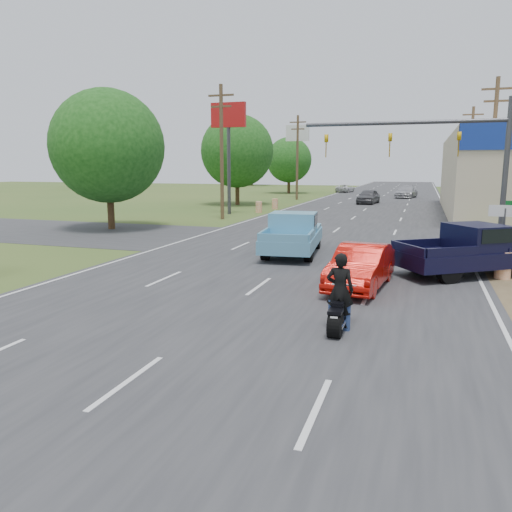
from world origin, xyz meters
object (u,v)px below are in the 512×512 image
(distant_car_white, at_px, (345,188))
(rider, at_px, (340,294))
(red_convertible, at_px, (361,267))
(distant_car_silver, at_px, (406,192))
(distant_car_grey, at_px, (368,197))
(motorcycle, at_px, (339,313))
(navy_pickup, at_px, (477,250))
(blue_pickup, at_px, (293,233))

(distant_car_white, bearing_deg, rider, 107.40)
(red_convertible, bearing_deg, distant_car_white, 104.89)
(distant_car_silver, height_order, distant_car_white, distant_car_silver)
(distant_car_silver, distance_m, distant_car_white, 14.98)
(distant_car_grey, bearing_deg, motorcycle, -77.78)
(motorcycle, xyz_separation_m, rider, (0.00, 0.05, 0.47))
(red_convertible, xyz_separation_m, navy_pickup, (3.85, 3.45, 0.25))
(rider, height_order, distant_car_silver, rider)
(navy_pickup, relative_size, distant_car_white, 1.37)
(distant_car_grey, bearing_deg, navy_pickup, -70.65)
(blue_pickup, height_order, distant_car_silver, blue_pickup)
(distant_car_grey, distance_m, distant_car_white, 24.35)
(red_convertible, bearing_deg, distant_car_silver, 96.26)
(motorcycle, relative_size, distant_car_grey, 0.44)
(rider, bearing_deg, blue_pickup, -69.73)
(rider, distance_m, navy_pickup, 8.91)
(motorcycle, relative_size, navy_pickup, 0.34)
(distant_car_silver, bearing_deg, navy_pickup, -75.84)
(rider, relative_size, navy_pickup, 0.31)
(distant_car_white, bearing_deg, distant_car_grey, 113.37)
(motorcycle, xyz_separation_m, distant_car_silver, (-0.24, 55.66, 0.33))
(blue_pickup, xyz_separation_m, distant_car_silver, (3.57, 45.21, -0.19))
(red_convertible, height_order, blue_pickup, blue_pickup)
(motorcycle, bearing_deg, distant_car_white, 98.44)
(red_convertible, relative_size, distant_car_white, 1.00)
(red_convertible, distance_m, distant_car_grey, 39.14)
(distant_car_grey, height_order, distant_car_white, distant_car_grey)
(red_convertible, distance_m, distant_car_silver, 51.01)
(motorcycle, distance_m, blue_pickup, 11.13)
(rider, bearing_deg, navy_pickup, -115.22)
(red_convertible, distance_m, rider, 4.60)
(navy_pickup, bearing_deg, blue_pickup, -142.31)
(distant_car_grey, height_order, distant_car_silver, distant_car_grey)
(rider, bearing_deg, red_convertible, -89.50)
(red_convertible, distance_m, motorcycle, 4.65)
(navy_pickup, height_order, distant_car_grey, navy_pickup)
(navy_pickup, xyz_separation_m, distant_car_silver, (-4.06, 47.56, -0.18))
(distant_car_grey, relative_size, distant_car_silver, 0.86)
(navy_pickup, bearing_deg, red_convertible, -83.29)
(blue_pickup, bearing_deg, distant_car_silver, 79.31)
(distant_car_grey, distance_m, distant_car_silver, 12.57)
(red_convertible, height_order, distant_car_silver, distant_car_silver)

